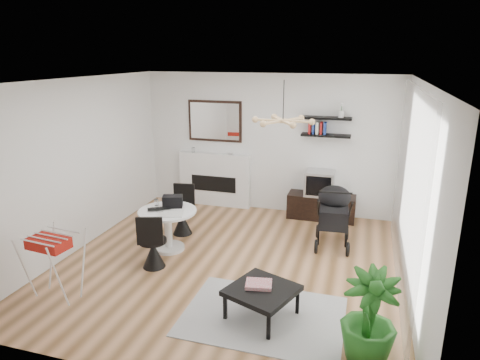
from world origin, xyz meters
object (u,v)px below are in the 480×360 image
(tv_console, at_px, (321,207))
(crt_tv, at_px, (320,183))
(drying_rack, at_px, (55,265))
(stroller, at_px, (333,218))
(coffee_table, at_px, (262,291))
(fireplace, at_px, (215,173))
(dining_table, at_px, (168,224))
(potted_plant, at_px, (369,317))

(tv_console, relative_size, crt_tv, 2.37)
(drying_rack, xyz_separation_m, stroller, (3.27, 2.65, 0.01))
(drying_rack, relative_size, coffee_table, 0.94)
(crt_tv, bearing_deg, fireplace, 175.82)
(tv_console, xyz_separation_m, coffee_table, (-0.32, -3.45, 0.11))
(dining_table, bearing_deg, crt_tv, 43.97)
(tv_console, bearing_deg, fireplace, 176.01)
(crt_tv, relative_size, coffee_table, 0.57)
(fireplace, bearing_deg, coffee_table, -62.32)
(drying_rack, height_order, coffee_table, drying_rack)
(crt_tv, distance_m, coffee_table, 3.47)
(fireplace, bearing_deg, stroller, -26.86)
(fireplace, height_order, coffee_table, fireplace)
(stroller, relative_size, potted_plant, 1.08)
(dining_table, xyz_separation_m, drying_rack, (-0.76, -1.70, 0.02))
(tv_console, relative_size, dining_table, 1.37)
(crt_tv, bearing_deg, tv_console, 3.48)
(tv_console, height_order, potted_plant, potted_plant)
(tv_console, distance_m, coffee_table, 3.46)
(crt_tv, distance_m, stroller, 1.20)
(crt_tv, bearing_deg, coffee_table, -94.45)
(tv_console, bearing_deg, dining_table, -136.70)
(dining_table, height_order, coffee_table, dining_table)
(drying_rack, relative_size, stroller, 0.80)
(tv_console, xyz_separation_m, stroller, (0.31, -1.12, 0.23))
(crt_tv, distance_m, dining_table, 3.00)
(fireplace, xyz_separation_m, potted_plant, (3.10, -4.03, -0.18))
(drying_rack, bearing_deg, potted_plant, 4.75)
(potted_plant, bearing_deg, fireplace, 127.53)
(drying_rack, bearing_deg, coffee_table, 13.36)
(stroller, height_order, coffee_table, stroller)
(fireplace, distance_m, coffee_table, 4.08)
(drying_rack, bearing_deg, dining_table, 72.06)
(dining_table, relative_size, potted_plant, 0.91)
(drying_rack, bearing_deg, fireplace, 85.40)
(crt_tv, relative_size, stroller, 0.49)
(stroller, bearing_deg, crt_tv, 103.23)
(dining_table, distance_m, drying_rack, 1.86)
(dining_table, bearing_deg, stroller, 20.82)
(tv_console, height_order, coffee_table, tv_console)
(potted_plant, bearing_deg, drying_rack, 178.46)
(potted_plant, bearing_deg, crt_tv, 103.64)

